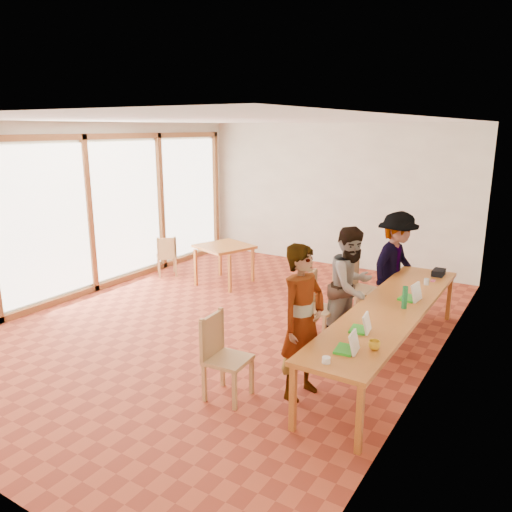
# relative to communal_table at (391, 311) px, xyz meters

# --- Properties ---
(ground) EXTENTS (8.00, 8.00, 0.00)m
(ground) POSITION_rel_communal_table_xyz_m (-2.50, 0.02, -0.70)
(ground) COLOR #AD4529
(ground) RESTS_ON ground
(wall_back) EXTENTS (6.00, 0.10, 3.00)m
(wall_back) POSITION_rel_communal_table_xyz_m (-2.50, 4.02, 0.80)
(wall_back) COLOR white
(wall_back) RESTS_ON ground
(wall_right) EXTENTS (0.10, 8.00, 3.00)m
(wall_right) POSITION_rel_communal_table_xyz_m (0.50, 0.02, 0.80)
(wall_right) COLOR white
(wall_right) RESTS_ON ground
(window_wall) EXTENTS (0.10, 8.00, 3.00)m
(window_wall) POSITION_rel_communal_table_xyz_m (-5.46, 0.02, 0.80)
(window_wall) COLOR white
(window_wall) RESTS_ON ground
(ceiling) EXTENTS (6.00, 8.00, 0.04)m
(ceiling) POSITION_rel_communal_table_xyz_m (-2.50, 0.02, 2.32)
(ceiling) COLOR white
(ceiling) RESTS_ON wall_back
(communal_table) EXTENTS (0.80, 4.00, 0.75)m
(communal_table) POSITION_rel_communal_table_xyz_m (0.00, 0.00, 0.00)
(communal_table) COLOR #C3662B
(communal_table) RESTS_ON ground
(side_table) EXTENTS (0.90, 0.90, 0.75)m
(side_table) POSITION_rel_communal_table_xyz_m (-3.69, 1.63, -0.03)
(side_table) COLOR #C3662B
(side_table) RESTS_ON ground
(chair_near) EXTENTS (0.47, 0.47, 0.50)m
(chair_near) POSITION_rel_communal_table_xyz_m (-1.33, -1.77, -0.12)
(chair_near) COLOR tan
(chair_near) RESTS_ON ground
(chair_mid) EXTENTS (0.49, 0.49, 0.51)m
(chair_mid) POSITION_rel_communal_table_xyz_m (-1.14, 0.19, -0.12)
(chair_mid) COLOR tan
(chair_mid) RESTS_ON ground
(chair_far) EXTENTS (0.47, 0.47, 0.53)m
(chair_far) POSITION_rel_communal_table_xyz_m (-1.03, 1.09, -0.09)
(chair_far) COLOR tan
(chair_far) RESTS_ON ground
(chair_empty) EXTENTS (0.53, 0.53, 0.53)m
(chair_empty) POSITION_rel_communal_table_xyz_m (-0.94, 1.28, -0.09)
(chair_empty) COLOR tan
(chair_empty) RESTS_ON ground
(chair_spare) EXTENTS (0.54, 0.54, 0.43)m
(chair_spare) POSITION_rel_communal_table_xyz_m (-4.94, 1.41, -0.20)
(chair_spare) COLOR tan
(chair_spare) RESTS_ON ground
(person_near) EXTENTS (0.54, 0.70, 1.73)m
(person_near) POSITION_rel_communal_table_xyz_m (-0.59, -1.27, 0.16)
(person_near) COLOR gray
(person_near) RESTS_ON ground
(person_mid) EXTENTS (0.82, 0.94, 1.65)m
(person_mid) POSITION_rel_communal_table_xyz_m (-0.64, 0.29, 0.12)
(person_mid) COLOR gray
(person_mid) RESTS_ON ground
(person_far) EXTENTS (0.84, 1.19, 1.68)m
(person_far) POSITION_rel_communal_table_xyz_m (-0.42, 1.58, 0.14)
(person_far) COLOR gray
(person_far) RESTS_ON ground
(laptop_near) EXTENTS (0.24, 0.27, 0.21)m
(laptop_near) POSITION_rel_communal_table_xyz_m (0.03, -1.47, 0.11)
(laptop_near) COLOR green
(laptop_near) RESTS_ON communal_table
(laptop_mid) EXTENTS (0.24, 0.26, 0.20)m
(laptop_mid) POSITION_rel_communal_table_xyz_m (-0.03, -0.91, 0.10)
(laptop_mid) COLOR green
(laptop_mid) RESTS_ON communal_table
(laptop_far) EXTENTS (0.26, 0.29, 0.23)m
(laptop_far) POSITION_rel_communal_table_xyz_m (0.15, 0.40, 0.11)
(laptop_far) COLOR green
(laptop_far) RESTS_ON communal_table
(yellow_mug) EXTENTS (0.16, 0.16, 0.09)m
(yellow_mug) POSITION_rel_communal_table_xyz_m (0.23, -1.29, 0.09)
(yellow_mug) COLOR gold
(yellow_mug) RESTS_ON communal_table
(green_bottle) EXTENTS (0.07, 0.07, 0.28)m
(green_bottle) POSITION_rel_communal_table_xyz_m (0.15, 0.04, 0.19)
(green_bottle) COLOR #1B6E38
(green_bottle) RESTS_ON communal_table
(clear_glass) EXTENTS (0.07, 0.07, 0.09)m
(clear_glass) POSITION_rel_communal_table_xyz_m (0.15, 1.15, 0.09)
(clear_glass) COLOR silver
(clear_glass) RESTS_ON communal_table
(condiment_cup) EXTENTS (0.08, 0.08, 0.06)m
(condiment_cup) POSITION_rel_communal_table_xyz_m (-0.06, -1.82, 0.08)
(condiment_cup) COLOR white
(condiment_cup) RESTS_ON communal_table
(pink_phone) EXTENTS (0.05, 0.10, 0.01)m
(pink_phone) POSITION_rel_communal_table_xyz_m (0.19, 1.37, 0.05)
(pink_phone) COLOR #CF437B
(pink_phone) RESTS_ON communal_table
(black_pouch) EXTENTS (0.16, 0.26, 0.09)m
(black_pouch) POSITION_rel_communal_table_xyz_m (0.19, 1.72, 0.09)
(black_pouch) COLOR black
(black_pouch) RESTS_ON communal_table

